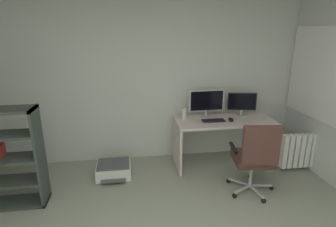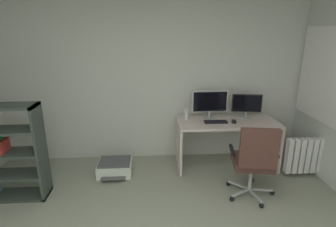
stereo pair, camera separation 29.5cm
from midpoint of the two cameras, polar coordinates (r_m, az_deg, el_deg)
wall_back at (r=4.33m, az=-1.23°, el=6.80°), size 4.77×0.10×2.55m
window_pane at (r=4.30m, az=33.17°, el=6.41°), size 0.01×1.46×1.22m
window_frame at (r=4.29m, az=33.10°, el=6.41°), size 0.02×1.54×1.30m
desk at (r=4.29m, az=14.20°, el=-4.00°), size 1.51×0.67×0.74m
monitor_main at (r=4.22m, az=10.77°, el=2.30°), size 0.56×0.18×0.44m
monitor_secondary at (r=4.41m, az=18.09°, el=1.83°), size 0.45×0.18×0.37m
keyboard at (r=4.11m, az=12.07°, el=-1.76°), size 0.34×0.14×0.02m
computer_mouse at (r=4.17m, az=15.68°, el=-1.67°), size 0.08×0.11×0.03m
desktop_speaker at (r=4.15m, az=5.96°, el=-0.20°), size 0.07×0.07×0.17m
office_chair at (r=3.55m, az=20.01°, el=-9.00°), size 0.62×0.62×1.00m
printer at (r=4.16m, az=-9.06°, el=-11.14°), size 0.49×0.49×0.20m
radiator at (r=4.54m, az=29.87°, el=-7.68°), size 0.79×0.10×0.52m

